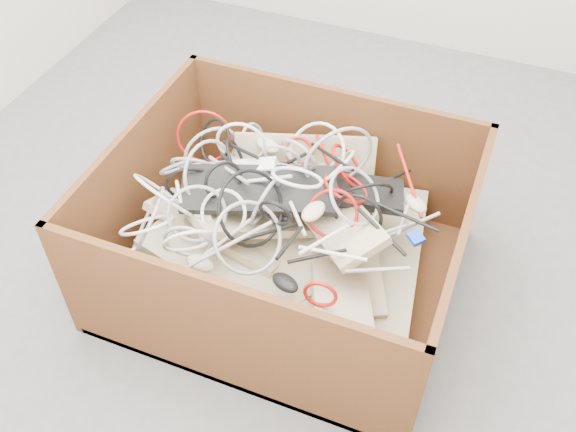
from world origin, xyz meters
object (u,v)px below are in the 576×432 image
at_px(power_strip_right, 200,211).
at_px(vga_plug, 416,238).
at_px(cardboard_box, 282,251).
at_px(power_strip_left, 234,170).

xyz_separation_m(power_strip_right, vga_plug, (0.68, 0.12, 0.03)).
xyz_separation_m(cardboard_box, power_strip_right, (-0.24, -0.10, 0.21)).
relative_size(power_strip_left, vga_plug, 6.79).
relative_size(cardboard_box, power_strip_right, 4.53).
bearing_deg(vga_plug, cardboard_box, -136.49).
xyz_separation_m(power_strip_left, power_strip_right, (-0.04, -0.18, -0.04)).
bearing_deg(cardboard_box, power_strip_left, 159.38).
relative_size(cardboard_box, vga_plug, 25.36).
height_order(power_strip_left, power_strip_right, power_strip_left).
distance_m(cardboard_box, power_strip_right, 0.33).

